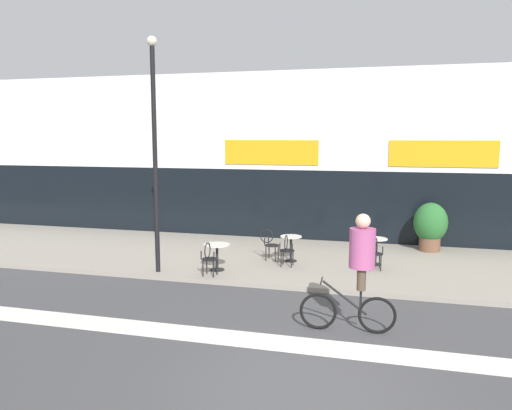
% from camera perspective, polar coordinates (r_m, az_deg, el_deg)
% --- Properties ---
extents(ground_plane, '(120.00, 120.00, 0.00)m').
position_cam_1_polar(ground_plane, '(7.84, 5.16, -19.98)').
color(ground_plane, '#424244').
extents(sidewalk_slab, '(40.00, 5.50, 0.12)m').
position_cam_1_polar(sidewalk_slab, '(14.59, 9.99, -6.57)').
color(sidewalk_slab, gray).
rests_on(sidewalk_slab, ground).
extents(storefront_facade, '(40.00, 4.06, 5.87)m').
position_cam_1_polar(storefront_facade, '(18.86, 11.43, 5.43)').
color(storefront_facade, silver).
rests_on(storefront_facade, ground).
extents(bike_lane_stripe, '(36.00, 0.70, 0.01)m').
position_cam_1_polar(bike_lane_stripe, '(9.14, 6.76, -15.78)').
color(bike_lane_stripe, silver).
rests_on(bike_lane_stripe, ground).
extents(bistro_table_0, '(0.70, 0.70, 0.71)m').
position_cam_1_polar(bistro_table_0, '(13.34, -4.48, -5.33)').
color(bistro_table_0, black).
rests_on(bistro_table_0, sidewalk_slab).
extents(bistro_table_1, '(0.62, 0.62, 0.73)m').
position_cam_1_polar(bistro_table_1, '(14.26, 4.02, -4.43)').
color(bistro_table_1, black).
rests_on(bistro_table_1, sidewalk_slab).
extents(bistro_table_2, '(0.63, 0.63, 0.75)m').
position_cam_1_polar(bistro_table_2, '(14.24, 13.52, -4.60)').
color(bistro_table_2, black).
rests_on(bistro_table_2, sidewalk_slab).
extents(cafe_chair_0_near, '(0.40, 0.57, 0.90)m').
position_cam_1_polar(cafe_chair_0_near, '(12.76, -5.41, -5.89)').
color(cafe_chair_0_near, black).
rests_on(cafe_chair_0_near, sidewalk_slab).
extents(cafe_chair_1_near, '(0.40, 0.58, 0.90)m').
position_cam_1_polar(cafe_chair_1_near, '(13.66, 3.53, -4.96)').
color(cafe_chair_1_near, black).
rests_on(cafe_chair_1_near, sidewalk_slab).
extents(cafe_chair_1_side, '(0.59, 0.43, 0.90)m').
position_cam_1_polar(cafe_chair_1_side, '(14.39, 1.57, -4.29)').
color(cafe_chair_1_side, black).
rests_on(cafe_chair_1_side, sidewalk_slab).
extents(cafe_chair_2_near, '(0.45, 0.60, 0.90)m').
position_cam_1_polar(cafe_chair_2_near, '(13.63, 13.50, -5.19)').
color(cafe_chair_2_near, black).
rests_on(cafe_chair_2_near, sidewalk_slab).
extents(planter_pot, '(1.02, 1.02, 1.51)m').
position_cam_1_polar(planter_pot, '(16.39, 19.31, -2.18)').
color(planter_pot, brown).
rests_on(planter_pot, sidewalk_slab).
extents(lamp_post, '(0.26, 0.26, 6.01)m').
position_cam_1_polar(lamp_post, '(13.07, -11.51, 7.17)').
color(lamp_post, black).
rests_on(lamp_post, sidewalk_slab).
extents(cyclist_0, '(1.80, 0.53, 2.26)m').
position_cam_1_polar(cyclist_0, '(9.47, 11.67, -6.51)').
color(cyclist_0, black).
rests_on(cyclist_0, ground).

